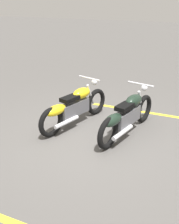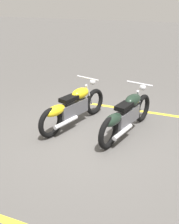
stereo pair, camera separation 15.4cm
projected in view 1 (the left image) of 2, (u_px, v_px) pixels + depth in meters
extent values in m
plane|color=#514F4C|center=(92.00, 137.00, 5.75)|extent=(60.00, 60.00, 0.00)
torus|color=black|center=(96.00, 102.00, 6.77)|extent=(0.68, 0.27, 0.67)
torus|color=black|center=(51.00, 122.00, 5.66)|extent=(0.68, 0.27, 0.67)
cube|color=#59595E|center=(74.00, 108.00, 6.14)|extent=(0.87, 0.42, 0.32)
ellipsoid|color=yellow|center=(82.00, 93.00, 6.22)|extent=(0.57, 0.40, 0.24)
ellipsoid|color=yellow|center=(56.00, 110.00, 5.69)|extent=(0.60, 0.37, 0.22)
cube|color=black|center=(70.00, 99.00, 5.94)|extent=(0.49, 0.34, 0.09)
cylinder|color=silver|center=(90.00, 94.00, 6.50)|extent=(0.27, 0.12, 0.56)
cylinder|color=silver|center=(89.00, 78.00, 6.30)|extent=(0.19, 0.61, 0.04)
sphere|color=silver|center=(94.00, 82.00, 6.49)|extent=(0.15, 0.15, 0.15)
cylinder|color=silver|center=(67.00, 122.00, 5.84)|extent=(0.70, 0.26, 0.09)
torus|color=black|center=(144.00, 109.00, 6.35)|extent=(0.68, 0.25, 0.67)
torus|color=black|center=(108.00, 133.00, 5.20)|extent=(0.68, 0.25, 0.67)
cube|color=#59595E|center=(127.00, 117.00, 5.71)|extent=(0.87, 0.39, 0.32)
ellipsoid|color=black|center=(134.00, 100.00, 5.78)|extent=(0.57, 0.38, 0.24)
ellipsoid|color=black|center=(113.00, 120.00, 5.23)|extent=(0.60, 0.35, 0.22)
cube|color=black|center=(124.00, 107.00, 5.50)|extent=(0.48, 0.33, 0.09)
cylinder|color=silver|center=(140.00, 101.00, 6.07)|extent=(0.27, 0.11, 0.56)
cylinder|color=silver|center=(141.00, 84.00, 5.87)|extent=(0.16, 0.61, 0.04)
sphere|color=silver|center=(144.00, 88.00, 6.07)|extent=(0.15, 0.15, 0.15)
cylinder|color=silver|center=(123.00, 132.00, 5.40)|extent=(0.70, 0.23, 0.09)
cube|color=yellow|center=(149.00, 113.00, 6.95)|extent=(0.19, 3.20, 0.01)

